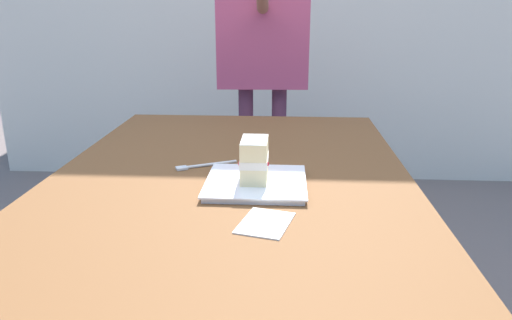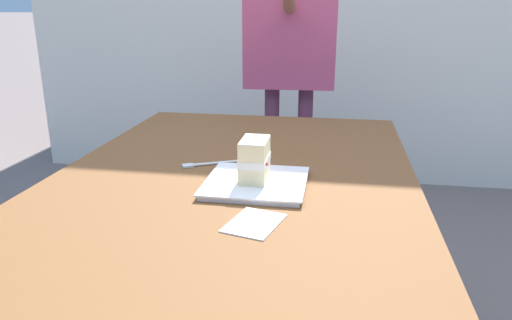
% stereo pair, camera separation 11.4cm
% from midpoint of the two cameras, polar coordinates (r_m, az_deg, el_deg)
% --- Properties ---
extents(patio_table, '(1.60, 0.93, 0.72)m').
position_cam_midpoint_polar(patio_table, '(1.19, -6.28, -7.36)').
color(patio_table, brown).
rests_on(patio_table, ground).
extents(dessert_plate, '(0.24, 0.24, 0.02)m').
position_cam_midpoint_polar(dessert_plate, '(1.16, -2.82, -2.79)').
color(dessert_plate, white).
rests_on(dessert_plate, patio_table).
extents(cake_slice, '(0.10, 0.07, 0.10)m').
position_cam_midpoint_polar(cake_slice, '(1.15, -3.06, -0.02)').
color(cake_slice, beige).
rests_on(cake_slice, dessert_plate).
extents(dessert_fork, '(0.09, 0.16, 0.01)m').
position_cam_midpoint_polar(dessert_fork, '(1.32, -8.84, -0.68)').
color(dessert_fork, silver).
rests_on(dessert_fork, patio_table).
extents(paper_napkin, '(0.15, 0.12, 0.00)m').
position_cam_midpoint_polar(paper_napkin, '(0.97, -2.29, -7.51)').
color(paper_napkin, white).
rests_on(paper_napkin, patio_table).
extents(diner_person, '(0.55, 0.42, 1.53)m').
position_cam_midpoint_polar(diner_person, '(2.29, -0.67, 14.78)').
color(diner_person, '#5D3049').
rests_on(diner_person, ground).
extents(parked_car_near, '(4.62, 1.92, 1.50)m').
position_cam_midpoint_polar(parked_car_near, '(10.32, 21.17, 14.63)').
color(parked_car_near, '#B7BABF').
rests_on(parked_car_near, ground).
extents(parked_car_far, '(4.12, 2.04, 1.46)m').
position_cam_midpoint_polar(parked_car_far, '(13.86, 8.95, 16.10)').
color(parked_car_far, beige).
rests_on(parked_car_far, ground).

